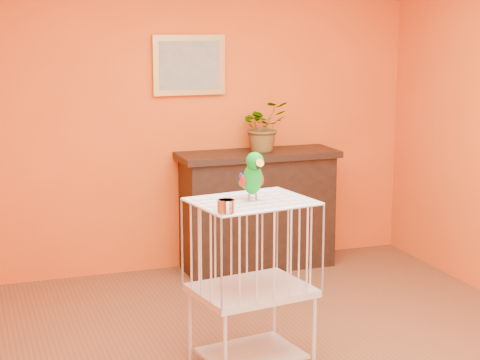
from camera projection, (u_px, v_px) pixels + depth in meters
name	position (u px, v px, depth m)	size (l,w,h in m)	color
room_shell	(294.00, 113.00, 4.67)	(4.50, 4.50, 4.50)	#ED5916
console_cabinet	(257.00, 210.00, 6.91)	(1.37, 0.49, 1.02)	black
potted_plant	(264.00, 132.00, 6.79)	(0.39, 0.43, 0.34)	#26722D
framed_picture	(189.00, 65.00, 6.68)	(0.62, 0.04, 0.50)	#B99142
birdcage	(252.00, 282.00, 4.89)	(0.76, 0.63, 1.06)	beige
feed_cup	(226.00, 206.00, 4.47)	(0.10, 0.10, 0.07)	silver
parrot	(253.00, 175.00, 4.77)	(0.15, 0.27, 0.30)	#59544C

